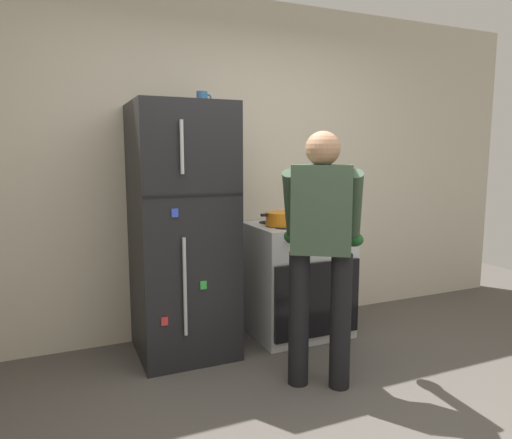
# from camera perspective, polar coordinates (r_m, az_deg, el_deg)

# --- Properties ---
(kitchen_wall_back) EXTENTS (6.00, 0.10, 2.70)m
(kitchen_wall_back) POSITION_cam_1_polar(r_m,az_deg,el_deg) (3.86, -4.11, 6.32)
(kitchen_wall_back) COLOR beige
(kitchen_wall_back) RESTS_ON ground
(refrigerator) EXTENTS (0.68, 0.72, 1.82)m
(refrigerator) POSITION_cam_1_polar(r_m,az_deg,el_deg) (3.41, -9.03, -1.45)
(refrigerator) COLOR black
(refrigerator) RESTS_ON ground
(stove_range) EXTENTS (0.76, 0.67, 0.91)m
(stove_range) POSITION_cam_1_polar(r_m,az_deg,el_deg) (3.84, 5.09, -7.28)
(stove_range) COLOR silver
(stove_range) RESTS_ON ground
(person_cook) EXTENTS (0.63, 0.66, 1.60)m
(person_cook) POSITION_cam_1_polar(r_m,az_deg,el_deg) (2.90, 8.01, -2.23)
(person_cook) COLOR black
(person_cook) RESTS_ON ground
(red_pot) EXTENTS (0.37, 0.27, 0.10)m
(red_pot) POSITION_cam_1_polar(r_m,az_deg,el_deg) (3.63, 3.28, 0.11)
(red_pot) COLOR orange
(red_pot) RESTS_ON stove_range
(coffee_mug) EXTENTS (0.11, 0.08, 0.10)m
(coffee_mug) POSITION_cam_1_polar(r_m,az_deg,el_deg) (3.49, -6.59, 14.57)
(coffee_mug) COLOR #2D6093
(coffee_mug) RESTS_ON refrigerator
(pepper_mill) EXTENTS (0.05, 0.05, 0.16)m
(pepper_mill) POSITION_cam_1_polar(r_m,az_deg,el_deg) (4.07, 7.48, 1.29)
(pepper_mill) COLOR brown
(pepper_mill) RESTS_ON stove_range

